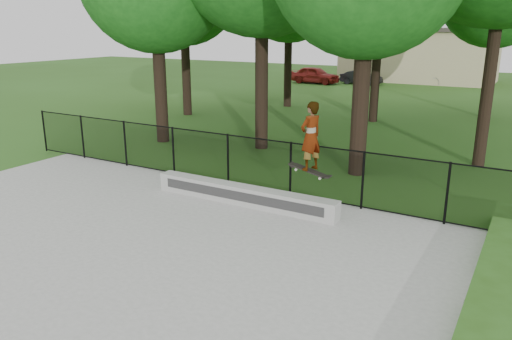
% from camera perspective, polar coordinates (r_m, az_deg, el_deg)
% --- Properties ---
extents(ground, '(100.00, 100.00, 0.00)m').
position_cam_1_polar(ground, '(10.51, -21.37, -10.40)').
color(ground, '#2B5217').
rests_on(ground, ground).
extents(concrete_slab, '(14.00, 12.00, 0.06)m').
position_cam_1_polar(concrete_slab, '(10.50, -21.38, -10.25)').
color(concrete_slab, '#989994').
rests_on(concrete_slab, ground).
extents(grind_ledge, '(5.17, 0.40, 0.49)m').
position_cam_1_polar(grind_ledge, '(12.87, -1.47, -2.87)').
color(grind_ledge, '#A4A5A0').
rests_on(grind_ledge, concrete_slab).
extents(car_a, '(4.00, 1.79, 1.35)m').
position_cam_1_polar(car_a, '(40.99, 6.75, 10.74)').
color(car_a, maroon).
rests_on(car_a, ground).
extents(car_b, '(3.06, 1.41, 1.08)m').
position_cam_1_polar(car_b, '(40.91, 11.95, 10.30)').
color(car_b, black).
rests_on(car_b, ground).
extents(car_c, '(3.55, 1.69, 1.10)m').
position_cam_1_polar(car_c, '(42.55, 18.42, 10.07)').
color(car_c, gray).
rests_on(car_c, ground).
extents(skater_airborne, '(0.83, 0.67, 1.75)m').
position_cam_1_polar(skater_airborne, '(11.29, 6.27, 3.68)').
color(skater_airborne, black).
rests_on(skater_airborne, ground).
extents(chainlink_fence, '(16.06, 0.06, 1.50)m').
position_cam_1_polar(chainlink_fence, '(14.33, -3.22, 1.23)').
color(chainlink_fence, black).
rests_on(chainlink_fence, concrete_slab).
extents(concrete_steps, '(1.07, 1.20, 0.45)m').
position_cam_1_polar(concrete_steps, '(9.67, 27.09, -12.35)').
color(concrete_steps, '#989994').
rests_on(concrete_steps, ground).
extents(distant_building, '(12.40, 6.40, 4.30)m').
position_cam_1_polar(distant_building, '(44.76, 18.10, 12.44)').
color(distant_building, '#C3B389').
rests_on(distant_building, ground).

